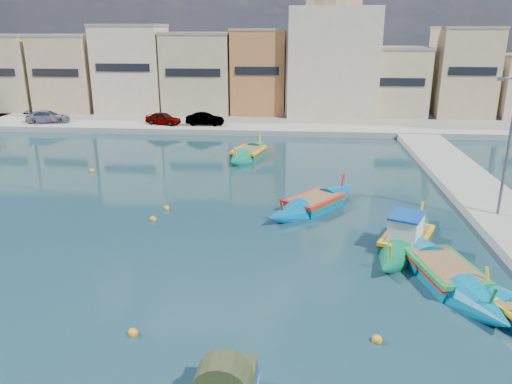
% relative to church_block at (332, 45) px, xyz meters
% --- Properties ---
extents(ground, '(160.00, 160.00, 0.00)m').
position_rel_church_block_xyz_m(ground, '(-10.00, -40.00, -8.41)').
color(ground, '#133139').
rests_on(ground, ground).
extents(north_quay, '(80.00, 8.00, 0.60)m').
position_rel_church_block_xyz_m(north_quay, '(-10.00, -8.00, -8.11)').
color(north_quay, gray).
rests_on(north_quay, ground).
extents(north_townhouses, '(83.20, 7.87, 10.19)m').
position_rel_church_block_xyz_m(north_townhouses, '(-3.32, -0.64, -3.41)').
color(north_townhouses, tan).
rests_on(north_townhouses, ground).
extents(church_block, '(10.00, 10.00, 19.10)m').
position_rel_church_block_xyz_m(church_block, '(0.00, 0.00, 0.00)').
color(church_block, beige).
rests_on(church_block, ground).
extents(quay_street_lamp, '(1.18, 0.16, 8.00)m').
position_rel_church_block_xyz_m(quay_street_lamp, '(7.44, -34.00, -4.07)').
color(quay_street_lamp, '#595B60').
rests_on(quay_street_lamp, ground).
extents(parked_cars, '(21.55, 2.91, 1.30)m').
position_rel_church_block_xyz_m(parked_cars, '(-22.15, -9.50, -7.16)').
color(parked_cars, '#4C1919').
rests_on(parked_cars, north_quay).
extents(luzzu_turquoise_cabin, '(5.42, 8.82, 2.83)m').
position_rel_church_block_xyz_m(luzzu_turquoise_cabin, '(1.80, -37.76, -8.07)').
color(luzzu_turquoise_cabin, '#0A6D44').
rests_on(luzzu_turquoise_cabin, ground).
extents(luzzu_cyan_mid, '(6.86, 8.09, 2.55)m').
position_rel_church_block_xyz_m(luzzu_cyan_mid, '(-2.62, -32.58, -8.14)').
color(luzzu_cyan_mid, '#005F9F').
rests_on(luzzu_cyan_mid, ground).
extents(luzzu_green, '(4.04, 8.27, 2.53)m').
position_rel_church_block_xyz_m(luzzu_green, '(-7.79, -20.47, -8.14)').
color(luzzu_green, '#0B7757').
rests_on(luzzu_green, ground).
extents(luzzu_blue_south, '(4.15, 9.56, 2.69)m').
position_rel_church_block_xyz_m(luzzu_blue_south, '(2.76, -41.14, -8.13)').
color(luzzu_blue_south, '#00709C').
rests_on(luzzu_blue_south, ground).
extents(mooring_buoys, '(25.98, 25.92, 0.36)m').
position_rel_church_block_xyz_m(mooring_buoys, '(-7.70, -35.00, -8.33)').
color(mooring_buoys, orange).
rests_on(mooring_buoys, ground).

